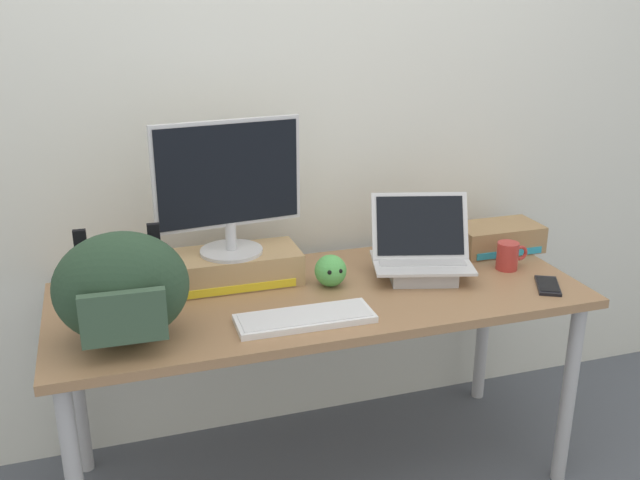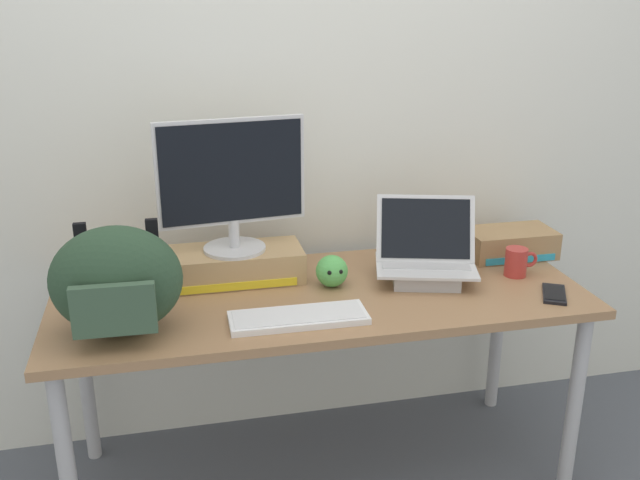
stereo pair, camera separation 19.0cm
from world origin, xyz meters
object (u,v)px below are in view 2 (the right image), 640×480
at_px(coffee_mug, 517,262).
at_px(cell_phone, 554,294).
at_px(messenger_backpack, 116,281).
at_px(open_laptop, 425,264).
at_px(external_keyboard, 298,317).
at_px(desktop_monitor, 232,183).
at_px(plush_toy, 332,271).
at_px(toner_box_cyan, 510,243).
at_px(toner_box_yellow, 235,265).

relative_size(coffee_mug, cell_phone, 0.70).
bearing_deg(coffee_mug, cell_phone, -77.45).
bearing_deg(coffee_mug, messenger_backpack, -173.73).
height_order(open_laptop, external_keyboard, open_laptop).
xyz_separation_m(desktop_monitor, cell_phone, (1.00, -0.36, -0.34)).
xyz_separation_m(coffee_mug, cell_phone, (0.04, -0.19, -0.04)).
bearing_deg(plush_toy, messenger_backpack, -163.89).
relative_size(external_keyboard, plush_toy, 3.88).
relative_size(plush_toy, toner_box_cyan, 0.34).
distance_m(plush_toy, toner_box_cyan, 0.73).
relative_size(toner_box_yellow, plush_toy, 4.22).
bearing_deg(plush_toy, external_keyboard, -124.12).
height_order(open_laptop, cell_phone, open_laptop).
bearing_deg(toner_box_yellow, coffee_mug, -10.52).
relative_size(desktop_monitor, plush_toy, 4.56).
height_order(toner_box_yellow, coffee_mug, toner_box_yellow).
bearing_deg(toner_box_cyan, desktop_monitor, -179.58).
bearing_deg(messenger_backpack, toner_box_cyan, 15.18).
relative_size(coffee_mug, toner_box_cyan, 0.37).
bearing_deg(messenger_backpack, toner_box_yellow, 43.08).
relative_size(desktop_monitor, toner_box_cyan, 1.54).
relative_size(coffee_mug, plush_toy, 1.10).
bearing_deg(desktop_monitor, coffee_mug, -16.82).
height_order(coffee_mug, toner_box_cyan, same).
xyz_separation_m(desktop_monitor, plush_toy, (0.31, -0.13, -0.29)).
relative_size(toner_box_yellow, open_laptop, 1.18).
distance_m(open_laptop, external_keyboard, 0.53).
height_order(external_keyboard, coffee_mug, coffee_mug).
relative_size(messenger_backpack, plush_toy, 3.53).
bearing_deg(cell_phone, toner_box_yellow, -172.28).
height_order(desktop_monitor, messenger_backpack, desktop_monitor).
bearing_deg(desktop_monitor, toner_box_yellow, 92.47).
distance_m(open_laptop, coffee_mug, 0.32).
xyz_separation_m(cell_phone, plush_toy, (-0.69, 0.24, 0.05)).
height_order(desktop_monitor, plush_toy, desktop_monitor).
distance_m(toner_box_yellow, plush_toy, 0.33).
bearing_deg(open_laptop, messenger_backpack, -154.20).
height_order(cell_phone, toner_box_cyan, toner_box_cyan).
height_order(external_keyboard, messenger_backpack, messenger_backpack).
bearing_deg(toner_box_yellow, toner_box_cyan, 0.36).
bearing_deg(coffee_mug, desktop_monitor, 169.55).
height_order(messenger_backpack, toner_box_cyan, messenger_backpack).
height_order(toner_box_yellow, external_keyboard, toner_box_yellow).
height_order(desktop_monitor, toner_box_cyan, desktop_monitor).
relative_size(messenger_backpack, coffee_mug, 3.21).
relative_size(desktop_monitor, messenger_backpack, 1.29).
relative_size(toner_box_yellow, desktop_monitor, 0.93).
height_order(open_laptop, coffee_mug, open_laptop).
xyz_separation_m(open_laptop, external_keyboard, (-0.48, -0.22, -0.05)).
distance_m(toner_box_yellow, desktop_monitor, 0.29).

